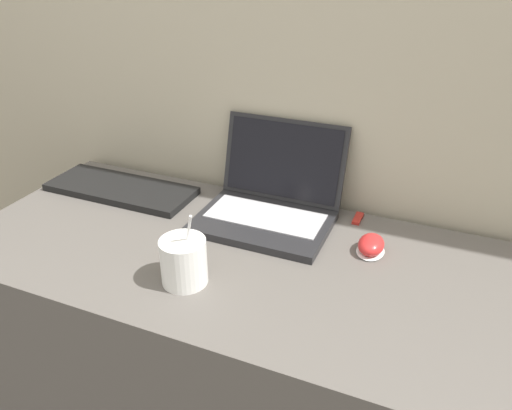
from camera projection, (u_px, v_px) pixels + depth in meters
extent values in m
cube|color=#5B5651|center=(245.00, 364.00, 1.35)|extent=(1.41, 0.62, 0.71)
cube|color=#232326|center=(263.00, 223.00, 1.29)|extent=(0.34, 0.24, 0.02)
cube|color=#B7B7BC|center=(265.00, 216.00, 1.30)|extent=(0.30, 0.13, 0.00)
cube|color=#232326|center=(284.00, 160.00, 1.36)|extent=(0.34, 0.07, 0.22)
cube|color=black|center=(283.00, 160.00, 1.35)|extent=(0.31, 0.06, 0.19)
cylinder|color=white|center=(184.00, 261.00, 1.06)|extent=(0.10, 0.10, 0.10)
cylinder|color=black|center=(182.00, 242.00, 1.04)|extent=(0.08, 0.08, 0.01)
cylinder|color=white|center=(187.00, 239.00, 1.04)|extent=(0.05, 0.04, 0.14)
ellipsoid|color=white|center=(370.00, 251.00, 1.19)|extent=(0.07, 0.09, 0.01)
ellipsoid|color=red|center=(371.00, 245.00, 1.18)|extent=(0.06, 0.09, 0.04)
cube|color=black|center=(121.00, 189.00, 1.46)|extent=(0.44, 0.17, 0.02)
cube|color=#B2261E|center=(358.00, 218.00, 1.32)|extent=(0.02, 0.06, 0.01)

